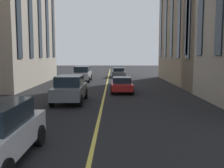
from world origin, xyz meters
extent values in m
cube|color=#D8C64C|center=(20.00, 0.00, 0.00)|extent=(80.00, 0.16, 0.01)
cylinder|color=black|center=(9.89, 1.99, 0.38)|extent=(0.76, 0.27, 0.76)
cube|color=slate|center=(39.54, -1.53, 0.59)|extent=(4.40, 1.80, 0.55)
cube|color=#19232D|center=(39.32, -1.53, 1.12)|extent=(1.85, 1.58, 0.50)
cylinder|color=black|center=(40.99, -0.66, 0.32)|extent=(0.64, 0.22, 0.64)
cylinder|color=black|center=(40.99, -2.39, 0.32)|extent=(0.64, 0.22, 0.64)
cylinder|color=black|center=(38.08, -0.66, 0.32)|extent=(0.64, 0.22, 0.64)
cylinder|color=black|center=(38.08, -2.39, 0.32)|extent=(0.64, 0.22, 0.64)
cube|color=#B7BABF|center=(32.88, 3.14, 0.78)|extent=(4.70, 1.95, 0.80)
cube|color=#19232D|center=(32.88, 3.14, 1.53)|extent=(2.58, 1.72, 0.70)
cylinder|color=black|center=(31.33, 2.20, 0.38)|extent=(0.76, 0.27, 0.76)
cylinder|color=black|center=(31.33, 4.07, 0.38)|extent=(0.76, 0.27, 0.76)
cylinder|color=black|center=(34.43, 2.20, 0.38)|extent=(0.76, 0.27, 0.76)
cylinder|color=black|center=(34.43, 4.07, 0.38)|extent=(0.76, 0.27, 0.76)
cube|color=#B21E1E|center=(23.69, -1.49, 0.59)|extent=(4.40, 1.80, 0.55)
cube|color=#19232D|center=(23.47, -1.49, 1.12)|extent=(1.85, 1.58, 0.50)
cylinder|color=black|center=(25.15, -0.63, 0.32)|extent=(0.64, 0.22, 0.64)
cylinder|color=black|center=(25.15, -2.36, 0.32)|extent=(0.64, 0.22, 0.64)
cylinder|color=black|center=(22.24, -0.63, 0.32)|extent=(0.64, 0.22, 0.64)
cylinder|color=black|center=(22.24, -2.36, 0.32)|extent=(0.64, 0.22, 0.64)
cube|color=slate|center=(18.73, 2.31, 0.78)|extent=(4.70, 1.95, 0.80)
cube|color=#19232D|center=(18.73, 2.31, 1.53)|extent=(2.59, 1.72, 0.70)
cylinder|color=black|center=(17.18, 1.37, 0.38)|extent=(0.76, 0.27, 0.76)
cylinder|color=black|center=(17.18, 3.24, 0.38)|extent=(0.76, 0.27, 0.76)
cylinder|color=black|center=(20.28, 1.37, 0.38)|extent=(0.76, 0.27, 0.76)
cylinder|color=black|center=(20.28, 3.24, 0.38)|extent=(0.76, 0.27, 0.76)
camera|label=1|loc=(0.51, -0.75, 3.36)|focal=41.99mm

